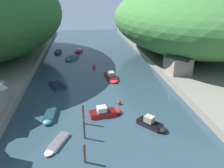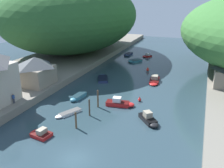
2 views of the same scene
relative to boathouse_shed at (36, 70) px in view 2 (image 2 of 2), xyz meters
The scene contains 20 objects.
water_surface 22.55m from the boathouse_shed, 35.31° to the left, with size 130.00×130.00×0.00m, color #283D47.
left_bank 15.09m from the boathouse_shed, 119.16° to the left, with size 22.00×120.00×1.40m.
hillside_left 32.86m from the boathouse_shed, 104.98° to the left, with size 37.36×52.31×21.80m.
boathouse_shed is the anchor object (origin of this frame).
boat_small_dinghy 10.44m from the boathouse_shed, ahead, with size 1.75×4.41×0.73m.
boat_cabin_cruiser 32.07m from the boathouse_shed, 67.97° to the left, with size 4.16×4.69×0.62m.
boat_far_upstream 25.10m from the boathouse_shed, 11.88° to the right, with size 4.09×4.45×1.57m.
boat_far_right_bank 18.58m from the boathouse_shed, ahead, with size 5.22×2.42×1.52m.
boat_moored_right 25.58m from the boathouse_shed, 33.28° to the left, with size 2.68×6.28×1.31m.
boat_navy_launch 13.96m from the boathouse_shed, 33.00° to the right, with size 3.11×4.79×0.43m.
boat_red_skiff 37.78m from the boathouse_shed, 78.09° to the left, with size 1.93×4.67×0.60m.
boat_mid_channel 15.51m from the boathouse_shed, 50.46° to the left, with size 4.20×5.93×0.57m.
boat_open_rowboat 39.55m from the boathouse_shed, 69.18° to the left, with size 3.00×3.45×1.14m.
boat_white_cruiser 18.47m from the boathouse_shed, 52.40° to the right, with size 3.40×2.40×1.19m.
mooring_post_nearest 18.35m from the boathouse_shed, 35.90° to the right, with size 0.29×0.29×2.61m.
mooring_post_second 16.28m from the boathouse_shed, 23.03° to the right, with size 0.26×0.26×2.87m.
mooring_post_middle 15.22m from the boathouse_shed, 10.85° to the right, with size 0.30×0.30×3.22m.
channel_buoy_near 28.24m from the boathouse_shed, 50.45° to the left, with size 0.76×0.76×1.14m.
channel_buoy_far 21.32m from the boathouse_shed, ahead, with size 0.62×0.62×0.93m.
person_on_quay 9.63m from the boathouse_shed, 76.28° to the right, with size 0.31×0.42×1.69m.
Camera 2 is at (13.01, -21.73, 18.46)m, focal length 40.00 mm.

